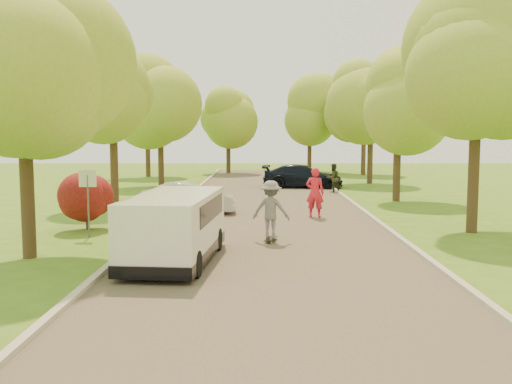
{
  "coord_description": "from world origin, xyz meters",
  "views": [
    {
      "loc": [
        -0.31,
        -13.99,
        3.31
      ],
      "look_at": [
        -0.46,
        5.62,
        1.3
      ],
      "focal_mm": 40.0,
      "sensor_mm": 36.0,
      "label": 1
    }
  ],
  "objects_px": {
    "street_sign": "(88,189)",
    "silver_sedan": "(188,198)",
    "person_striped": "(315,193)",
    "dark_sedan": "(303,176)",
    "skateboarder": "(271,210)",
    "person_olive": "(333,178)",
    "minivan": "(175,226)",
    "longboard": "(271,239)"
  },
  "relations": [
    {
      "from": "dark_sedan",
      "to": "person_olive",
      "type": "height_order",
      "value": "person_olive"
    },
    {
      "from": "minivan",
      "to": "person_striped",
      "type": "xyz_separation_m",
      "value": [
        4.35,
        7.93,
        0.06
      ]
    },
    {
      "from": "dark_sedan",
      "to": "street_sign",
      "type": "bearing_deg",
      "value": 161.68
    },
    {
      "from": "silver_sedan",
      "to": "person_olive",
      "type": "bearing_deg",
      "value": -42.51
    },
    {
      "from": "minivan",
      "to": "person_striped",
      "type": "height_order",
      "value": "person_striped"
    },
    {
      "from": "minivan",
      "to": "person_olive",
      "type": "relative_size",
      "value": 2.98
    },
    {
      "from": "silver_sedan",
      "to": "dark_sedan",
      "type": "xyz_separation_m",
      "value": [
        5.6,
        11.53,
        0.06
      ]
    },
    {
      "from": "dark_sedan",
      "to": "skateboarder",
      "type": "bearing_deg",
      "value": 179.92
    },
    {
      "from": "dark_sedan",
      "to": "person_striped",
      "type": "distance_m",
      "value": 12.49
    },
    {
      "from": "silver_sedan",
      "to": "person_striped",
      "type": "xyz_separation_m",
      "value": [
        5.15,
        -0.94,
        0.35
      ]
    },
    {
      "from": "silver_sedan",
      "to": "skateboarder",
      "type": "relative_size",
      "value": 2.22
    },
    {
      "from": "street_sign",
      "to": "skateboarder",
      "type": "xyz_separation_m",
      "value": [
        5.82,
        -0.74,
        -0.56
      ]
    },
    {
      "from": "minivan",
      "to": "dark_sedan",
      "type": "distance_m",
      "value": 20.96
    },
    {
      "from": "street_sign",
      "to": "silver_sedan",
      "type": "bearing_deg",
      "value": 64.96
    },
    {
      "from": "silver_sedan",
      "to": "dark_sedan",
      "type": "height_order",
      "value": "dark_sedan"
    },
    {
      "from": "dark_sedan",
      "to": "longboard",
      "type": "distance_m",
      "value": 17.79
    },
    {
      "from": "minivan",
      "to": "silver_sedan",
      "type": "bearing_deg",
      "value": 100.08
    },
    {
      "from": "street_sign",
      "to": "dark_sedan",
      "type": "relative_size",
      "value": 0.44
    },
    {
      "from": "person_olive",
      "to": "longboard",
      "type": "bearing_deg",
      "value": 43.4
    },
    {
      "from": "person_striped",
      "to": "longboard",
      "type": "bearing_deg",
      "value": 87.98
    },
    {
      "from": "longboard",
      "to": "dark_sedan",
      "type": "bearing_deg",
      "value": -84.48
    },
    {
      "from": "person_striped",
      "to": "minivan",
      "type": "bearing_deg",
      "value": 78.85
    },
    {
      "from": "dark_sedan",
      "to": "longboard",
      "type": "bearing_deg",
      "value": 179.92
    },
    {
      "from": "person_striped",
      "to": "dark_sedan",
      "type": "bearing_deg",
      "value": -74.48
    },
    {
      "from": "street_sign",
      "to": "silver_sedan",
      "type": "relative_size",
      "value": 0.55
    },
    {
      "from": "silver_sedan",
      "to": "person_striped",
      "type": "relative_size",
      "value": 1.98
    },
    {
      "from": "minivan",
      "to": "street_sign",
      "type": "bearing_deg",
      "value": 138.1
    },
    {
      "from": "street_sign",
      "to": "person_striped",
      "type": "distance_m",
      "value": 8.85
    },
    {
      "from": "street_sign",
      "to": "silver_sedan",
      "type": "distance_m",
      "value": 5.98
    },
    {
      "from": "skateboarder",
      "to": "person_olive",
      "type": "relative_size",
      "value": 1.08
    },
    {
      "from": "street_sign",
      "to": "person_olive",
      "type": "distance_m",
      "value": 17.06
    },
    {
      "from": "longboard",
      "to": "person_striped",
      "type": "height_order",
      "value": "person_striped"
    },
    {
      "from": "silver_sedan",
      "to": "dark_sedan",
      "type": "distance_m",
      "value": 12.82
    },
    {
      "from": "minivan",
      "to": "dark_sedan",
      "type": "bearing_deg",
      "value": 81.68
    },
    {
      "from": "street_sign",
      "to": "silver_sedan",
      "type": "height_order",
      "value": "street_sign"
    },
    {
      "from": "street_sign",
      "to": "person_striped",
      "type": "bearing_deg",
      "value": 29.96
    },
    {
      "from": "minivan",
      "to": "skateboarder",
      "type": "height_order",
      "value": "skateboarder"
    },
    {
      "from": "silver_sedan",
      "to": "longboard",
      "type": "height_order",
      "value": "silver_sedan"
    },
    {
      "from": "dark_sedan",
      "to": "person_olive",
      "type": "relative_size",
      "value": 2.99
    },
    {
      "from": "skateboarder",
      "to": "person_striped",
      "type": "bearing_deg",
      "value": -96.7
    },
    {
      "from": "dark_sedan",
      "to": "person_striped",
      "type": "bearing_deg",
      "value": -174.76
    },
    {
      "from": "silver_sedan",
      "to": "person_striped",
      "type": "height_order",
      "value": "person_striped"
    }
  ]
}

